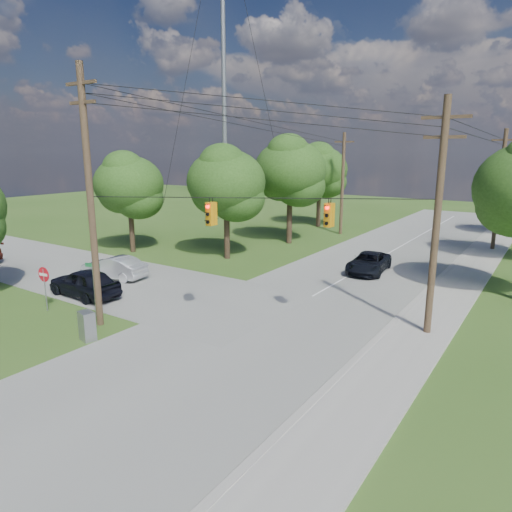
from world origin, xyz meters
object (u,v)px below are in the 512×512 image
Objects in this scene: pole_north_e at (499,189)px; car_main_north at (369,263)px; control_cabinet at (87,326)px; do_not_enter_sign at (44,279)px; pole_north_w at (342,183)px; pole_ne at (437,216)px; car_cross_dark at (84,282)px; car_cross_silver at (114,267)px; pole_sw at (90,196)px.

pole_north_e is 15.03m from car_main_north.
do_not_enter_sign is (-5.04, 1.20, 1.07)m from control_cabinet.
pole_north_e is 1.00× the size of pole_north_w.
pole_ne is 4.41× the size of do_not_enter_sign.
car_main_north is at bearing 124.25° from pole_ne.
pole_north_w reaches higher than control_cabinet.
pole_north_e is 32.87m from car_cross_dark.
car_cross_silver is 10.16m from control_cabinet.
car_main_north is at bearing -59.13° from pole_north_w.
car_main_north is (11.67, 14.32, -0.15)m from car_cross_dark.
pole_sw is at bearing 36.92° from car_cross_silver.
pole_sw is 29.62m from pole_north_w.
car_main_north is at bearing 142.52° from car_cross_dark.
pole_north_e is at bearing 0.00° from pole_north_w.
car_main_north reaches higher than control_cabinet.
pole_north_e is 4.20× the size of do_not_enter_sign.
do_not_enter_sign is at bearing -120.24° from pole_north_e.
pole_north_w is 15.76m from car_main_north.
pole_sw is 1.14× the size of pole_ne.
pole_north_w is 4.20× the size of do_not_enter_sign.
do_not_enter_sign reaches higher than car_cross_dark.
car_cross_dark reaches higher than car_cross_silver.
pole_north_e is at bearing 58.91° from car_main_north.
pole_north_w is 31.46m from control_cabinet.
pole_ne reaches higher than car_cross_silver.
control_cabinet is at bearing -19.92° from do_not_enter_sign.
control_cabinet is (-12.40, -9.11, -4.81)m from pole_ne.
car_main_north is at bearing 119.92° from car_cross_silver.
car_cross_dark is 18.47m from car_main_north.
car_main_north is 3.70× the size of control_cabinet.
pole_sw is 5.04× the size of do_not_enter_sign.
car_main_north is at bearing 66.11° from pole_sw.
do_not_enter_sign is at bearing -96.75° from pole_north_w.
pole_north_e is 13.90m from pole_north_w.
pole_sw is 2.68× the size of car_cross_silver.
control_cabinet is (1.50, -31.11, -4.47)m from pole_north_w.
car_main_north is (-6.14, 9.02, -4.76)m from pole_ne.
pole_north_w reaches higher than car_cross_dark.
do_not_enter_sign is at bearing -179.96° from control_cabinet.
do_not_enter_sign is at bearing 9.48° from car_cross_silver.
control_cabinet is (-6.26, -18.13, -0.05)m from car_main_north.
pole_ne reaches higher than control_cabinet.
pole_north_e is 33.79m from control_cabinet.
car_cross_dark is (-4.31, 2.30, -5.37)m from pole_sw.
car_cross_dark is (-17.81, -5.30, -4.61)m from pole_ne.
pole_north_w is 27.91m from car_cross_dark.
pole_sw reaches higher than control_cabinet.
car_cross_silver reaches higher than control_cabinet.
pole_ne is 22.00m from pole_north_e.
pole_north_e is (-0.00, 22.00, -0.34)m from pole_ne.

